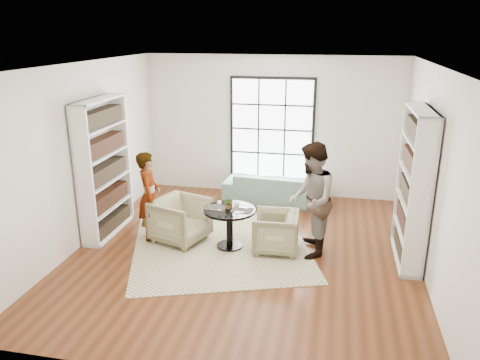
% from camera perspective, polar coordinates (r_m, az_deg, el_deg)
% --- Properties ---
extents(ground, '(6.00, 6.00, 0.00)m').
position_cam_1_polar(ground, '(7.80, 0.60, -8.73)').
color(ground, '#5C2E15').
extents(room_shell, '(6.00, 6.01, 6.00)m').
position_cam_1_polar(room_shell, '(7.83, 1.39, 1.29)').
color(room_shell, silver).
rests_on(room_shell, ground).
extents(rug, '(3.63, 3.63, 0.01)m').
position_cam_1_polar(rug, '(7.96, -2.37, -8.11)').
color(rug, '#C7B595').
rests_on(rug, ground).
extents(pedestal_table, '(0.86, 0.86, 0.68)m').
position_cam_1_polar(pedestal_table, '(7.75, -1.28, -4.84)').
color(pedestal_table, black).
rests_on(pedestal_table, ground).
extents(sofa, '(2.18, 0.98, 0.62)m').
position_cam_1_polar(sofa, '(9.89, 4.31, -0.92)').
color(sofa, gray).
rests_on(sofa, ground).
extents(armchair_left, '(1.06, 1.04, 0.76)m').
position_cam_1_polar(armchair_left, '(8.10, -7.24, -4.87)').
color(armchair_left, tan).
rests_on(armchair_left, ground).
extents(armchair_right, '(0.76, 0.75, 0.67)m').
position_cam_1_polar(armchair_right, '(7.73, 4.35, -6.32)').
color(armchair_right, '#C1C08A').
rests_on(armchair_right, ground).
extents(person_left, '(0.52, 0.65, 1.55)m').
position_cam_1_polar(person_left, '(8.14, -11.02, -1.95)').
color(person_left, gray).
rests_on(person_left, ground).
extents(person_right, '(0.76, 0.95, 1.85)m').
position_cam_1_polar(person_right, '(7.46, 8.65, -2.46)').
color(person_right, gray).
rests_on(person_right, ground).
extents(placemat_left, '(0.36, 0.29, 0.01)m').
position_cam_1_polar(placemat_left, '(7.74, -2.97, -3.40)').
color(placemat_left, black).
rests_on(placemat_left, pedestal_table).
extents(placemat_right, '(0.36, 0.29, 0.01)m').
position_cam_1_polar(placemat_right, '(7.63, 0.24, -3.69)').
color(placemat_right, black).
rests_on(placemat_right, pedestal_table).
extents(cutlery_left, '(0.16, 0.23, 0.01)m').
position_cam_1_polar(cutlery_left, '(7.73, -2.97, -3.35)').
color(cutlery_left, silver).
rests_on(cutlery_left, placemat_left).
extents(cutlery_right, '(0.16, 0.23, 0.01)m').
position_cam_1_polar(cutlery_right, '(7.63, 0.24, -3.64)').
color(cutlery_right, silver).
rests_on(cutlery_right, placemat_right).
extents(wine_glass_left, '(0.08, 0.08, 0.17)m').
position_cam_1_polar(wine_glass_left, '(7.59, -2.54, -2.85)').
color(wine_glass_left, silver).
rests_on(wine_glass_left, pedestal_table).
extents(wine_glass_right, '(0.10, 0.10, 0.21)m').
position_cam_1_polar(wine_glass_right, '(7.47, -0.42, -2.97)').
color(wine_glass_right, silver).
rests_on(wine_glass_right, pedestal_table).
extents(flower_centerpiece, '(0.19, 0.17, 0.19)m').
position_cam_1_polar(flower_centerpiece, '(7.68, -1.33, -2.81)').
color(flower_centerpiece, gray).
rests_on(flower_centerpiece, pedestal_table).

